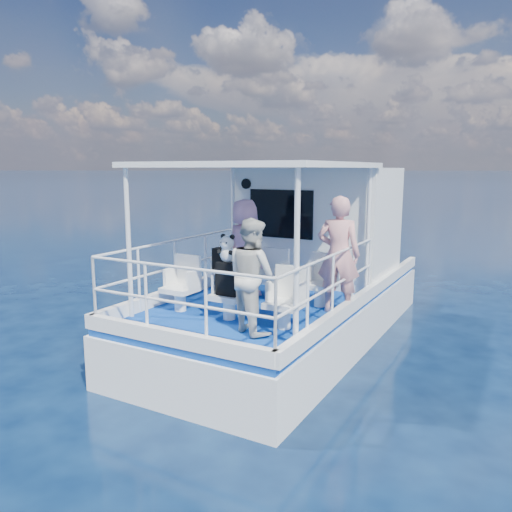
{
  "coord_description": "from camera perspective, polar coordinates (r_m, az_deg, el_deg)",
  "views": [
    {
      "loc": [
        3.8,
        -7.08,
        3.08
      ],
      "look_at": [
        0.06,
        -0.4,
        1.74
      ],
      "focal_mm": 35.0,
      "sensor_mm": 36.0,
      "label": 1
    }
  ],
  "objects": [
    {
      "name": "compact_camera",
      "position": [
        8.74,
        -3.72,
        1.11
      ],
      "size": [
        0.11,
        0.06,
        0.06
      ],
      "primitive_type": "cube",
      "color": "black",
      "rests_on": "backpack_port"
    },
    {
      "name": "canopy_posts",
      "position": [
        7.89,
        0.15,
        2.05
      ],
      "size": [
        2.77,
        2.97,
        2.2
      ],
      "color": "white",
      "rests_on": "deck"
    },
    {
      "name": "backpack_port",
      "position": [
        8.77,
        -3.85,
        -0.5
      ],
      "size": [
        0.33,
        0.19,
        0.43
      ],
      "primitive_type": "cube",
      "color": "black",
      "rests_on": "seat_port_fwd"
    },
    {
      "name": "passenger_stbd_fwd",
      "position": [
        7.68,
        9.41,
        0.16
      ],
      "size": [
        0.72,
        0.54,
        1.79
      ],
      "primitive_type": "imported",
      "rotation": [
        0.0,
        0.0,
        3.33
      ],
      "color": "pink",
      "rests_on": "deck"
    },
    {
      "name": "passenger_stbd_aft",
      "position": [
        6.66,
        -0.4,
        -2.26
      ],
      "size": [
        0.94,
        0.88,
        1.55
      ],
      "primitive_type": "imported",
      "rotation": [
        0.0,
        0.0,
        2.63
      ],
      "color": "beige",
      "rests_on": "deck"
    },
    {
      "name": "seat_stbd_fwd",
      "position": [
        8.09,
        7.3,
        -4.41
      ],
      "size": [
        0.48,
        0.46,
        0.38
      ],
      "primitive_type": "cube",
      "color": "white",
      "rests_on": "deck"
    },
    {
      "name": "railings",
      "position": [
        7.72,
        -1.03,
        -2.65
      ],
      "size": [
        2.84,
        3.59,
        1.0
      ],
      "primitive_type": null,
      "color": "white",
      "rests_on": "deck"
    },
    {
      "name": "deck",
      "position": [
        9.21,
        3.94,
        -4.12
      ],
      "size": [
        2.9,
        6.9,
        0.1
      ],
      "primitive_type": "cube",
      "color": "navy",
      "rests_on": "hull"
    },
    {
      "name": "canopy",
      "position": [
        7.86,
        0.33,
        10.35
      ],
      "size": [
        3.0,
        3.2,
        0.08
      ],
      "primitive_type": "cube",
      "color": "white",
      "rests_on": "cabin"
    },
    {
      "name": "seat_center_aft",
      "position": [
        7.36,
        -3.09,
        -5.78
      ],
      "size": [
        0.48,
        0.46,
        0.38
      ],
      "primitive_type": "cube",
      "color": "white",
      "rests_on": "deck"
    },
    {
      "name": "seat_port_aft",
      "position": [
        7.87,
        -8.66,
        -4.85
      ],
      "size": [
        0.48,
        0.46,
        0.38
      ],
      "primitive_type": "cube",
      "color": "white",
      "rests_on": "deck"
    },
    {
      "name": "ground",
      "position": [
        8.61,
        0.97,
        -11.05
      ],
      "size": [
        2000.0,
        2000.0,
        0.0
      ],
      "primitive_type": "plane",
      "color": "black",
      "rests_on": "ground"
    },
    {
      "name": "hull",
      "position": [
        9.45,
        3.88,
        -9.13
      ],
      "size": [
        3.0,
        7.0,
        1.6
      ],
      "primitive_type": "cube",
      "color": "white",
      "rests_on": "ground"
    },
    {
      "name": "passenger_port_fwd",
      "position": [
        8.62,
        -1.3,
        0.95
      ],
      "size": [
        0.75,
        0.66,
        1.68
      ],
      "primitive_type": "imported",
      "rotation": [
        0.0,
        0.0,
        2.72
      ],
      "color": "pink",
      "rests_on": "deck"
    },
    {
      "name": "cabin",
      "position": [
        10.18,
        7.16,
        3.75
      ],
      "size": [
        2.85,
        2.0,
        2.2
      ],
      "primitive_type": "cube",
      "color": "white",
      "rests_on": "deck"
    },
    {
      "name": "backpack_center",
      "position": [
        7.2,
        -3.2,
        -2.61
      ],
      "size": [
        0.32,
        0.18,
        0.48
      ],
      "primitive_type": "cube",
      "color": "black",
      "rests_on": "seat_center_aft"
    },
    {
      "name": "seat_center_fwd",
      "position": [
        8.45,
        1.63,
        -3.7
      ],
      "size": [
        0.48,
        0.46,
        0.38
      ],
      "primitive_type": "cube",
      "color": "white",
      "rests_on": "deck"
    },
    {
      "name": "seat_stbd_aft",
      "position": [
        6.94,
        3.24,
        -6.76
      ],
      "size": [
        0.48,
        0.46,
        0.38
      ],
      "primitive_type": "cube",
      "color": "white",
      "rests_on": "deck"
    },
    {
      "name": "panda",
      "position": [
        7.13,
        -3.25,
        0.89
      ],
      "size": [
        0.26,
        0.22,
        0.4
      ],
      "primitive_type": null,
      "color": "silver",
      "rests_on": "backpack_center"
    },
    {
      "name": "seat_port_fwd",
      "position": [
        8.9,
        -3.52,
        -3.03
      ],
      "size": [
        0.48,
        0.46,
        0.38
      ],
      "primitive_type": "cube",
      "color": "white",
      "rests_on": "deck"
    }
  ]
}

